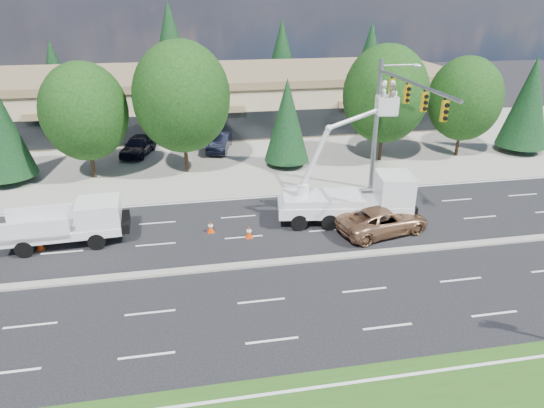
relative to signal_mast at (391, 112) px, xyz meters
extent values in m
plane|color=black|center=(-10.03, -7.04, -6.06)|extent=(140.00, 140.00, 0.00)
cube|color=gray|center=(-10.03, 12.96, -6.05)|extent=(140.00, 22.00, 0.01)
cube|color=gray|center=(-10.03, -7.04, -6.00)|extent=(120.00, 0.55, 0.12)
cube|color=tan|center=(-10.03, 22.96, -3.56)|extent=(50.00, 15.00, 5.00)
cube|color=olive|center=(-10.03, 22.96, -0.91)|extent=(50.40, 15.40, 0.70)
cube|color=black|center=(-10.03, 15.41, -4.56)|extent=(48.00, 0.12, 2.60)
cylinder|color=#332114|center=(-26.03, 7.96, -5.66)|extent=(0.26, 0.26, 0.80)
cylinder|color=#332114|center=(-20.03, 7.96, -4.65)|extent=(0.28, 0.28, 2.80)
ellipsoid|color=black|center=(-20.03, 7.96, -0.99)|extent=(6.23, 6.23, 7.17)
cylinder|color=#332114|center=(-13.03, 7.96, -4.43)|extent=(0.28, 0.28, 3.25)
ellipsoid|color=black|center=(-13.03, 7.96, -0.20)|extent=(7.21, 7.21, 8.29)
cylinder|color=#332114|center=(-5.03, 7.96, -5.66)|extent=(0.26, 0.26, 0.80)
cone|color=black|center=(-5.03, 7.96, -2.28)|extent=(3.57, 3.57, 6.52)
cylinder|color=#332114|center=(2.97, 7.96, -4.53)|extent=(0.28, 0.28, 3.06)
ellipsoid|color=black|center=(2.97, 7.96, -0.54)|extent=(6.79, 6.79, 7.81)
cylinder|color=#332114|center=(9.97, 7.96, -4.70)|extent=(0.28, 0.28, 2.71)
ellipsoid|color=black|center=(9.97, 7.96, -1.17)|extent=(6.02, 6.02, 6.92)
cylinder|color=#332114|center=(15.97, 7.96, -5.66)|extent=(0.26, 0.26, 0.80)
cone|color=black|center=(15.97, 7.96, -1.64)|extent=(4.17, 4.17, 7.62)
cylinder|color=#332114|center=(-28.03, 34.96, -5.66)|extent=(0.26, 0.26, 0.80)
cone|color=black|center=(-28.03, 34.96, -1.84)|extent=(3.99, 3.99, 7.29)
cylinder|color=#332114|center=(-14.03, 34.96, -5.66)|extent=(0.26, 0.26, 0.80)
cone|color=black|center=(-14.03, 34.96, 0.46)|extent=(6.16, 6.16, 11.25)
cylinder|color=#332114|center=(-0.03, 34.96, -5.66)|extent=(0.26, 0.26, 0.80)
cone|color=black|center=(-0.03, 34.96, -0.74)|extent=(5.03, 5.03, 9.19)
cylinder|color=#332114|center=(11.97, 34.96, -5.66)|extent=(0.26, 0.26, 0.80)
cone|color=black|center=(11.97, 34.96, -0.98)|extent=(4.80, 4.80, 8.77)
cylinder|color=gray|center=(-0.03, 2.16, -1.56)|extent=(0.32, 0.32, 9.00)
cylinder|color=gray|center=(-0.03, -2.84, 2.24)|extent=(0.20, 10.00, 0.20)
cylinder|color=gray|center=(1.27, 2.16, 2.54)|extent=(2.60, 0.12, 0.12)
cube|color=gold|center=(-0.03, 0.16, 1.49)|extent=(0.32, 0.22, 1.05)
cube|color=gold|center=(-0.03, -2.04, 1.49)|extent=(0.32, 0.22, 1.05)
cube|color=gold|center=(-0.03, -4.24, 1.49)|extent=(0.32, 0.22, 1.05)
cube|color=gold|center=(-0.03, -6.44, 1.49)|extent=(0.32, 0.22, 1.05)
cube|color=white|center=(-20.00, -2.84, -5.16)|extent=(6.44, 2.69, 0.47)
cube|color=white|center=(-18.01, -2.72, -4.43)|extent=(2.45, 2.40, 1.58)
cube|color=black|center=(-17.33, -2.68, -4.22)|extent=(0.20, 2.00, 1.05)
cube|color=white|center=(-21.32, -1.92, -4.64)|extent=(3.59, 0.53, 1.16)
cube|color=white|center=(-21.21, -3.91, -4.64)|extent=(3.59, 0.53, 1.16)
cube|color=white|center=(-3.74, -2.84, -5.06)|extent=(8.28, 3.58, 0.70)
cube|color=white|center=(-0.77, -3.30, -4.00)|extent=(2.33, 2.63, 2.00)
cube|color=black|center=(-0.03, -3.41, -3.85)|extent=(0.38, 1.99, 1.20)
cube|color=white|center=(-5.03, -2.65, -4.51)|extent=(5.10, 3.00, 0.50)
cylinder|color=white|center=(-6.21, -2.47, -3.95)|extent=(0.70, 0.70, 0.80)
cube|color=white|center=(-1.70, -3.16, 1.15)|extent=(1.22, 1.06, 1.08)
imported|color=beige|center=(-1.92, -3.12, 1.55)|extent=(0.50, 0.68, 1.73)
imported|color=beige|center=(-1.48, -3.19, 1.55)|extent=(0.77, 0.93, 1.73)
ellipsoid|color=white|center=(-1.92, -3.12, 2.43)|extent=(0.26, 0.26, 0.18)
ellipsoid|color=white|center=(-1.48, -3.19, 2.43)|extent=(0.26, 0.26, 0.18)
cube|color=#E13C07|center=(-21.25, -3.30, -6.04)|extent=(0.40, 0.40, 0.03)
cone|color=#E13C07|center=(-21.25, -3.30, -5.71)|extent=(0.36, 0.36, 0.70)
cylinder|color=white|center=(-21.25, -3.30, -5.64)|extent=(0.29, 0.29, 0.10)
cube|color=#E13C07|center=(-11.87, -2.84, -6.04)|extent=(0.40, 0.40, 0.03)
cone|color=#E13C07|center=(-11.87, -2.84, -5.71)|extent=(0.36, 0.36, 0.70)
cylinder|color=white|center=(-11.87, -2.84, -5.64)|extent=(0.29, 0.29, 0.10)
cube|color=#E13C07|center=(-9.73, -3.92, -6.04)|extent=(0.40, 0.40, 0.03)
cone|color=#E13C07|center=(-9.73, -3.92, -5.71)|extent=(0.36, 0.36, 0.70)
cylinder|color=white|center=(-9.73, -3.92, -5.64)|extent=(0.29, 0.29, 0.10)
imported|color=#936847|center=(-1.89, -4.66, -5.29)|extent=(5.94, 3.72, 1.53)
imported|color=black|center=(-17.06, 13.13, -5.22)|extent=(3.32, 5.24, 1.66)
imported|color=black|center=(-10.03, 13.15, -5.25)|extent=(2.79, 5.15, 1.61)
camera|label=1|loc=(-12.86, -28.62, 7.07)|focal=32.00mm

